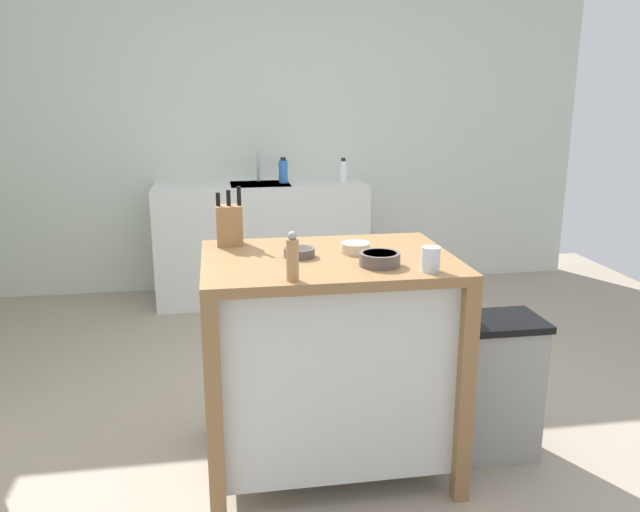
{
  "coord_description": "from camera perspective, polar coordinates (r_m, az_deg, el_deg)",
  "views": [
    {
      "loc": [
        -0.42,
        -2.56,
        1.57
      ],
      "look_at": [
        0.01,
        0.07,
        0.88
      ],
      "focal_mm": 35.82,
      "sensor_mm": 36.0,
      "label": 1
    }
  ],
  "objects": [
    {
      "name": "wall_back",
      "position": [
        5.15,
        -4.76,
        11.58
      ],
      "size": [
        5.15,
        0.1,
        2.6
      ],
      "primitive_type": "cube",
      "color": "silver",
      "rests_on": "ground"
    },
    {
      "name": "trash_bin",
      "position": [
        2.95,
        15.41,
        -11.12
      ],
      "size": [
        0.36,
        0.28,
        0.63
      ],
      "color": "gray",
      "rests_on": "ground"
    },
    {
      "name": "bowl_ceramic_small",
      "position": [
        2.6,
        3.19,
        0.78
      ],
      "size": [
        0.12,
        0.12,
        0.04
      ],
      "color": "beige",
      "rests_on": "kitchen_island"
    },
    {
      "name": "sink_counter",
      "position": [
        4.91,
        -5.27,
        1.36
      ],
      "size": [
        1.57,
        0.6,
        0.89
      ],
      "color": "silver",
      "rests_on": "ground"
    },
    {
      "name": "bowl_stoneware_deep",
      "position": [
        2.53,
        -1.86,
        0.36
      ],
      "size": [
        0.12,
        0.12,
        0.04
      ],
      "color": "#564C47",
      "rests_on": "kitchen_island"
    },
    {
      "name": "bottle_spray_cleaner",
      "position": [
        4.93,
        2.09,
        7.64
      ],
      "size": [
        0.06,
        0.06,
        0.18
      ],
      "color": "white",
      "rests_on": "sink_counter"
    },
    {
      "name": "sink_faucet",
      "position": [
        4.96,
        -5.54,
        7.95
      ],
      "size": [
        0.02,
        0.02,
        0.22
      ],
      "color": "#B7BCC1",
      "rests_on": "sink_counter"
    },
    {
      "name": "knife_block",
      "position": [
        2.74,
        -8.09,
        2.83
      ],
      "size": [
        0.11,
        0.09,
        0.25
      ],
      "color": "#9E7042",
      "rests_on": "kitchen_island"
    },
    {
      "name": "drinking_cup",
      "position": [
        2.36,
        9.85,
        -0.28
      ],
      "size": [
        0.07,
        0.07,
        0.09
      ],
      "color": "silver",
      "rests_on": "kitchen_island"
    },
    {
      "name": "kitchen_island",
      "position": [
        2.68,
        0.71,
        -8.55
      ],
      "size": [
        1.0,
        0.73,
        0.93
      ],
      "color": "olive",
      "rests_on": "ground"
    },
    {
      "name": "bottle_hand_soap",
      "position": [
        4.84,
        -3.3,
        7.58
      ],
      "size": [
        0.07,
        0.07,
        0.19
      ],
      "color": "blue",
      "rests_on": "sink_counter"
    },
    {
      "name": "bowl_ceramic_wide",
      "position": [
        2.41,
        5.36,
        -0.25
      ],
      "size": [
        0.16,
        0.16,
        0.05
      ],
      "color": "#564C47",
      "rests_on": "kitchen_island"
    },
    {
      "name": "pepper_grinder",
      "position": [
        2.2,
        -2.48,
        -0.14
      ],
      "size": [
        0.04,
        0.04,
        0.18
      ],
      "color": "#AD7F4C",
      "rests_on": "kitchen_island"
    },
    {
      "name": "ground_plane",
      "position": [
        3.03,
        0.01,
        -16.59
      ],
      "size": [
        6.15,
        6.15,
        0.0
      ],
      "primitive_type": "plane",
      "color": "gray",
      "rests_on": "ground"
    }
  ]
}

